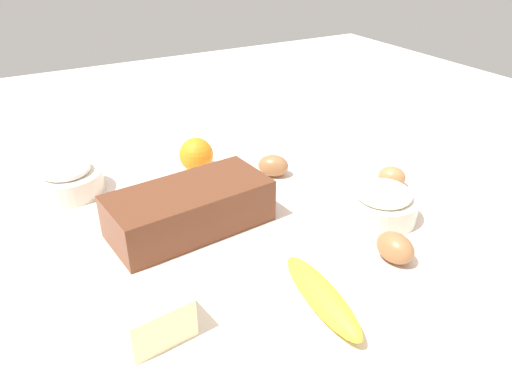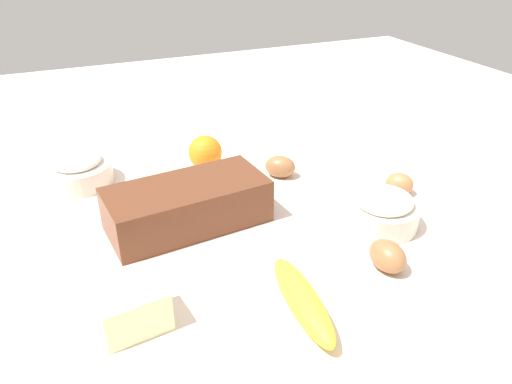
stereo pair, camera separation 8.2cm
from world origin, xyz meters
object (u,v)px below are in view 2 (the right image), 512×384
at_px(banana, 302,300).
at_px(sugar_bowl, 77,169).
at_px(egg_near_butter, 388,256).
at_px(egg_loose, 280,167).
at_px(loaf_pan, 187,204).
at_px(orange_fruit, 205,152).
at_px(egg_beside_bowl, 399,184).
at_px(butter_block, 133,310).
at_px(flour_bowl, 383,210).

bearing_deg(banana, sugar_bowl, -64.94).
distance_m(egg_near_butter, egg_loose, 0.35).
height_order(loaf_pan, banana, loaf_pan).
height_order(orange_fruit, egg_loose, orange_fruit).
distance_m(egg_near_butter, egg_beside_bowl, 0.26).
bearing_deg(loaf_pan, banana, 100.62).
bearing_deg(loaf_pan, butter_block, 51.73).
bearing_deg(butter_block, sugar_bowl, -87.23).
bearing_deg(egg_loose, egg_beside_bowl, 138.90).
bearing_deg(egg_loose, egg_near_butter, 92.35).
xyz_separation_m(flour_bowl, banana, (0.23, 0.14, -0.01)).
distance_m(egg_beside_bowl, egg_loose, 0.25).
distance_m(loaf_pan, orange_fruit, 0.23).
relative_size(flour_bowl, egg_near_butter, 1.86).
height_order(loaf_pan, flour_bowl, loaf_pan).
relative_size(sugar_bowl, orange_fruit, 1.89).
height_order(banana, egg_near_butter, egg_near_butter).
height_order(banana, orange_fruit, orange_fruit).
bearing_deg(butter_block, orange_fruit, -119.68).
distance_m(flour_bowl, butter_block, 0.46).
bearing_deg(egg_loose, loaf_pan, 23.71).
relative_size(loaf_pan, sugar_bowl, 2.09).
xyz_separation_m(flour_bowl, egg_near_butter, (0.07, 0.11, -0.01)).
distance_m(flour_bowl, banana, 0.27).
distance_m(banana, egg_loose, 0.41).
bearing_deg(orange_fruit, butter_block, 60.32).
bearing_deg(sugar_bowl, butter_block, 92.77).
distance_m(loaf_pan, banana, 0.29).
height_order(banana, butter_block, butter_block).
height_order(sugar_bowl, egg_near_butter, sugar_bowl).
bearing_deg(egg_near_butter, egg_loose, -87.65).
bearing_deg(sugar_bowl, egg_beside_bowl, 152.73).
xyz_separation_m(butter_block, egg_loose, (-0.37, -0.32, -0.01)).
xyz_separation_m(sugar_bowl, egg_beside_bowl, (-0.58, 0.30, -0.01)).
xyz_separation_m(flour_bowl, egg_beside_bowl, (-0.10, -0.08, -0.01)).
distance_m(banana, orange_fruit, 0.49).
distance_m(sugar_bowl, orange_fruit, 0.27).
relative_size(loaf_pan, butter_block, 3.23).
height_order(orange_fruit, egg_beside_bowl, orange_fruit).
relative_size(flour_bowl, egg_beside_bowl, 2.28).
bearing_deg(banana, loaf_pan, -73.92).
bearing_deg(orange_fruit, flour_bowl, 121.39).
distance_m(butter_block, egg_loose, 0.49).
height_order(banana, egg_loose, egg_loose).
bearing_deg(egg_beside_bowl, loaf_pan, -8.02).
xyz_separation_m(egg_beside_bowl, egg_loose, (0.19, -0.16, 0.00)).
bearing_deg(butter_block, loaf_pan, -122.80).
xyz_separation_m(loaf_pan, banana, (-0.08, 0.28, -0.02)).
xyz_separation_m(flour_bowl, butter_block, (0.46, 0.08, -0.00)).
bearing_deg(butter_block, egg_beside_bowl, -164.08).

